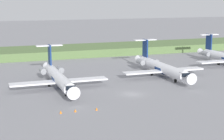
{
  "coord_description": "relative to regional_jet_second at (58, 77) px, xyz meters",
  "views": [
    {
      "loc": [
        -30.62,
        -72.53,
        20.96
      ],
      "look_at": [
        0.0,
        13.29,
        3.0
      ],
      "focal_mm": 58.71,
      "sensor_mm": 36.0,
      "label": 1
    }
  ],
  "objects": [
    {
      "name": "safety_cone_front_marker",
      "position": [
        -3.59,
        -19.93,
        -2.26
      ],
      "size": [
        0.44,
        0.44,
        0.55
      ],
      "primitive_type": "cone",
      "color": "orange",
      "rests_on": "ground"
    },
    {
      "name": "regional_jet_third",
      "position": [
        28.94,
        3.36,
        0.0
      ],
      "size": [
        22.81,
        31.0,
        9.0
      ],
      "color": "white",
      "rests_on": "ground"
    },
    {
      "name": "grass_berm",
      "position": [
        14.21,
        49.46,
        -1.12
      ],
      "size": [
        320.0,
        20.0,
        2.83
      ],
      "primitive_type": "cube",
      "color": "#597542",
      "rests_on": "ground"
    },
    {
      "name": "safety_cone_mid_marker",
      "position": [
        -0.82,
        -19.88,
        -2.26
      ],
      "size": [
        0.44,
        0.44,
        0.55
      ],
      "primitive_type": "cone",
      "color": "orange",
      "rests_on": "ground"
    },
    {
      "name": "safety_cone_rear_marker",
      "position": [
        3.26,
        -20.23,
        -2.26
      ],
      "size": [
        0.44,
        0.44,
        0.55
      ],
      "primitive_type": "cone",
      "color": "orange",
      "rests_on": "ground"
    },
    {
      "name": "regional_jet_second",
      "position": [
        0.0,
        0.0,
        0.0
      ],
      "size": [
        22.81,
        31.0,
        9.0
      ],
      "color": "white",
      "rests_on": "ground"
    },
    {
      "name": "ground_plane",
      "position": [
        14.21,
        18.47,
        -2.54
      ],
      "size": [
        500.0,
        500.0,
        0.0
      ],
      "primitive_type": "plane",
      "color": "gray"
    }
  ]
}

